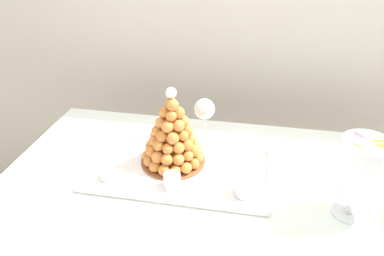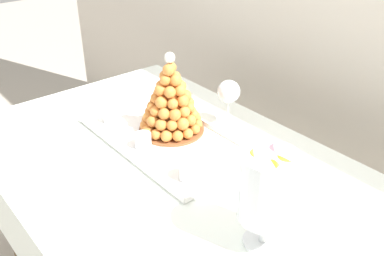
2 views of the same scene
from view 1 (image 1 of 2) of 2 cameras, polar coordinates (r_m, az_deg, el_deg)
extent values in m
cylinder|color=brown|center=(1.90, -15.66, -9.09)|extent=(0.04, 0.04, 0.74)
cube|color=brown|center=(1.20, 7.51, -10.79)|extent=(1.60, 0.88, 0.02)
cube|color=white|center=(1.20, 7.54, -10.37)|extent=(1.66, 0.94, 0.00)
cube|color=white|center=(1.65, 8.37, -3.36)|extent=(1.66, 0.01, 0.26)
cube|color=white|center=(1.54, -25.96, -9.47)|extent=(0.01, 0.94, 0.26)
cube|color=white|center=(1.27, -2.05, -7.02)|extent=(0.62, 0.34, 0.01)
cube|color=white|center=(1.14, -3.90, -11.55)|extent=(0.62, 0.01, 0.02)
cube|color=white|center=(1.40, -0.60, -2.55)|extent=(0.62, 0.01, 0.02)
cube|color=white|center=(1.35, -15.10, -4.93)|extent=(0.01, 0.34, 0.02)
cube|color=white|center=(1.24, 12.24, -8.00)|extent=(0.01, 0.34, 0.02)
cylinder|color=white|center=(1.27, -2.06, -6.87)|extent=(0.31, 0.31, 0.00)
cylinder|color=brown|center=(1.31, -3.03, -5.24)|extent=(0.23, 0.23, 0.01)
cone|color=#BD6A2F|center=(1.24, -3.18, -0.50)|extent=(0.16, 0.16, 0.24)
sphere|color=orange|center=(1.28, 1.01, -4.82)|extent=(0.04, 0.04, 0.04)
sphere|color=orange|center=(1.31, 0.94, -3.87)|extent=(0.04, 0.04, 0.04)
sphere|color=orange|center=(1.34, 0.20, -3.05)|extent=(0.04, 0.04, 0.04)
sphere|color=orange|center=(1.36, -1.03, -2.48)|extent=(0.04, 0.04, 0.04)
sphere|color=orange|center=(1.37, -2.57, -2.19)|extent=(0.04, 0.04, 0.04)
sphere|color=orange|center=(1.37, -4.18, -2.27)|extent=(0.04, 0.04, 0.04)
sphere|color=orange|center=(1.36, -5.62, -2.79)|extent=(0.04, 0.04, 0.04)
sphere|color=orange|center=(1.33, -6.68, -3.46)|extent=(0.04, 0.04, 0.04)
sphere|color=orange|center=(1.30, -7.15, -4.45)|extent=(0.04, 0.04, 0.04)
sphere|color=orange|center=(1.27, -6.94, -5.31)|extent=(0.04, 0.04, 0.04)
sphere|color=orange|center=(1.24, -6.00, -6.16)|extent=(0.04, 0.04, 0.04)
sphere|color=orange|center=(1.23, -4.49, -6.76)|extent=(0.04, 0.04, 0.04)
sphere|color=orange|center=(1.22, -2.69, -6.81)|extent=(0.04, 0.04, 0.04)
sphere|color=orange|center=(1.23, -0.96, -6.41)|extent=(0.04, 0.04, 0.04)
sphere|color=orange|center=(1.25, 0.35, -5.73)|extent=(0.04, 0.04, 0.04)
sphere|color=orange|center=(1.29, 0.41, -2.80)|extent=(0.04, 0.04, 0.04)
sphere|color=orange|center=(1.31, -0.26, -1.92)|extent=(0.04, 0.04, 0.04)
sphere|color=orange|center=(1.34, -1.52, -1.44)|extent=(0.04, 0.04, 0.04)
sphere|color=orange|center=(1.34, -3.09, -1.26)|extent=(0.04, 0.04, 0.04)
sphere|color=orange|center=(1.34, -4.68, -1.41)|extent=(0.04, 0.04, 0.04)
sphere|color=orange|center=(1.32, -5.93, -2.10)|extent=(0.04, 0.04, 0.04)
sphere|color=orange|center=(1.29, -6.60, -2.93)|extent=(0.04, 0.04, 0.04)
sphere|color=orange|center=(1.26, -6.49, -3.81)|extent=(0.04, 0.04, 0.04)
sphere|color=orange|center=(1.23, -5.55, -4.69)|extent=(0.04, 0.04, 0.04)
sphere|color=orange|center=(1.21, -4.00, -5.06)|extent=(0.04, 0.04, 0.04)
sphere|color=orange|center=(1.21, -2.20, -5.06)|extent=(0.04, 0.04, 0.04)
sphere|color=orange|center=(1.23, -0.64, -4.49)|extent=(0.04, 0.04, 0.04)
sphere|color=orange|center=(1.25, 0.29, -3.69)|extent=(0.04, 0.04, 0.04)
sphere|color=orange|center=(1.28, -0.53, -1.03)|extent=(0.04, 0.04, 0.04)
sphere|color=orange|center=(1.31, -1.69, -0.38)|extent=(0.04, 0.04, 0.04)
sphere|color=orange|center=(1.31, -3.26, -0.32)|extent=(0.04, 0.04, 0.04)
sphere|color=orange|center=(1.30, -4.80, -0.47)|extent=(0.04, 0.04, 0.04)
sphere|color=orange|center=(1.28, -5.85, -1.27)|extent=(0.04, 0.04, 0.04)
sphere|color=orange|center=(1.25, -6.10, -2.02)|extent=(0.04, 0.04, 0.04)
sphere|color=orange|center=(1.22, -5.39, -2.83)|extent=(0.04, 0.04, 0.04)
sphere|color=orange|center=(1.20, -3.90, -3.35)|extent=(0.04, 0.04, 0.04)
sphere|color=orange|center=(1.20, -2.14, -3.22)|extent=(0.04, 0.04, 0.04)
sphere|color=orange|center=(1.22, -0.74, -2.76)|extent=(0.04, 0.04, 0.04)
sphere|color=orange|center=(1.25, -0.16, -1.85)|extent=(0.04, 0.04, 0.04)
sphere|color=orange|center=(1.27, -1.59, 0.52)|extent=(0.04, 0.04, 0.04)
sphere|color=orange|center=(1.29, -3.26, 0.75)|extent=(0.04, 0.04, 0.04)
sphere|color=orange|center=(1.27, -4.90, 0.46)|extent=(0.04, 0.04, 0.04)
sphere|color=orange|center=(1.24, -5.58, -0.54)|extent=(0.04, 0.04, 0.04)
sphere|color=orange|center=(1.21, -4.87, -1.36)|extent=(0.04, 0.04, 0.04)
sphere|color=orange|center=(1.20, -3.10, -1.67)|extent=(0.04, 0.04, 0.04)
sphere|color=orange|center=(1.21, -1.39, -1.25)|extent=(0.04, 0.04, 0.04)
sphere|color=orange|center=(1.24, -0.79, -0.32)|extent=(0.04, 0.04, 0.04)
sphere|color=orange|center=(1.25, -2.54, 1.75)|extent=(0.04, 0.04, 0.04)
sphere|color=orange|center=(1.25, -4.28, 1.66)|extent=(0.04, 0.04, 0.04)
sphere|color=orange|center=(1.22, -5.01, 0.85)|extent=(0.04, 0.04, 0.04)
sphere|color=orange|center=(1.19, -3.95, 0.19)|extent=(0.04, 0.04, 0.04)
sphere|color=orange|center=(1.20, -2.13, 0.37)|extent=(0.04, 0.04, 0.04)
sphere|color=orange|center=(1.23, -1.46, 1.12)|extent=(0.04, 0.04, 0.04)
sphere|color=orange|center=(1.23, -3.21, 2.93)|extent=(0.04, 0.04, 0.04)
sphere|color=orange|center=(1.21, -4.45, 2.56)|extent=(0.04, 0.04, 0.04)
sphere|color=orange|center=(1.18, -3.34, 1.95)|extent=(0.04, 0.04, 0.04)
sphere|color=orange|center=(1.20, -2.11, 2.45)|extent=(0.04, 0.04, 0.04)
sphere|color=orange|center=(1.20, -3.48, 4.19)|extent=(0.04, 0.04, 0.04)
sphere|color=orange|center=(1.18, -3.17, 3.70)|extent=(0.04, 0.04, 0.04)
sphere|color=white|center=(1.17, -3.38, 5.66)|extent=(0.04, 0.04, 0.04)
cylinder|color=silver|center=(1.25, -13.46, -6.89)|extent=(0.05, 0.05, 0.05)
cylinder|color=gold|center=(1.26, -13.39, -7.37)|extent=(0.05, 0.05, 0.02)
cylinder|color=#EAC166|center=(1.25, -13.48, -6.75)|extent=(0.05, 0.05, 0.01)
sphere|color=brown|center=(1.24, -13.76, -6.50)|extent=(0.01, 0.01, 0.01)
cylinder|color=silver|center=(1.18, -3.21, -8.46)|extent=(0.06, 0.06, 0.05)
cylinder|color=brown|center=(1.19, -3.19, -9.00)|extent=(0.05, 0.05, 0.02)
cylinder|color=#8C603D|center=(1.18, -3.21, -8.31)|extent=(0.05, 0.05, 0.02)
sphere|color=brown|center=(1.17, -3.53, -8.01)|extent=(0.02, 0.02, 0.02)
cylinder|color=silver|center=(1.16, 8.37, -9.37)|extent=(0.06, 0.06, 0.06)
cylinder|color=#F4EAC6|center=(1.17, 8.31, -9.98)|extent=(0.05, 0.05, 0.02)
cylinder|color=white|center=(1.16, 8.39, -9.20)|extent=(0.05, 0.05, 0.02)
sphere|color=brown|center=(1.15, 8.59, -8.73)|extent=(0.02, 0.02, 0.02)
cylinder|color=white|center=(1.21, 23.79, -12.35)|extent=(0.10, 0.10, 0.01)
cylinder|color=white|center=(1.18, 24.22, -10.79)|extent=(0.02, 0.02, 0.08)
cylinder|color=white|center=(1.11, 25.57, -5.79)|extent=(0.14, 0.14, 0.17)
cylinder|color=#E54C47|center=(1.15, 25.45, -8.70)|extent=(0.05, 0.05, 0.05)
cylinder|color=pink|center=(1.18, 24.43, -7.52)|extent=(0.06, 0.05, 0.06)
cylinder|color=#D199D8|center=(1.15, 23.53, -8.30)|extent=(0.05, 0.05, 0.05)
cylinder|color=#72B2E0|center=(1.13, 24.81, -9.10)|extent=(0.06, 0.06, 0.06)
cylinder|color=#D199D8|center=(1.16, 26.17, -7.20)|extent=(0.05, 0.05, 0.04)
cylinder|color=#D199D8|center=(1.15, 24.15, -6.83)|extent=(0.06, 0.05, 0.06)
cylinder|color=brown|center=(1.11, 24.22, -8.19)|extent=(0.06, 0.05, 0.04)
cylinder|color=#F9A54C|center=(1.12, 26.12, -8.52)|extent=(0.07, 0.05, 0.07)
cylinder|color=#E54C47|center=(1.13, 25.36, -6.32)|extent=(0.07, 0.05, 0.07)
cylinder|color=#E54C47|center=(1.12, 24.34, -6.66)|extent=(0.06, 0.05, 0.06)
cylinder|color=#9ED860|center=(1.11, 27.02, -7.64)|extent=(0.06, 0.05, 0.06)
cylinder|color=#72B2E0|center=(1.12, 25.03, -5.20)|extent=(0.06, 0.06, 0.05)
cylinder|color=yellow|center=(1.10, 24.95, -5.86)|extent=(0.06, 0.05, 0.05)
cylinder|color=#E54C47|center=(1.10, 26.30, -6.39)|extent=(0.06, 0.06, 0.04)
cylinder|color=#D199D8|center=(1.12, 26.48, -5.65)|extent=(0.05, 0.05, 0.05)
cylinder|color=#F9A54C|center=(1.10, 25.03, -4.41)|extent=(0.07, 0.05, 0.07)
cylinder|color=#F9A54C|center=(1.07, 25.37, -5.60)|extent=(0.06, 0.05, 0.05)
cylinder|color=yellow|center=(1.11, 27.57, -4.83)|extent=(0.06, 0.06, 0.05)
cylinder|color=#72B2E0|center=(1.08, 24.27, -3.48)|extent=(0.06, 0.05, 0.05)
cylinder|color=#D199D8|center=(1.08, 26.59, -4.28)|extent=(0.07, 0.05, 0.07)
cylinder|color=#F9A54C|center=(1.10, 26.63, -3.41)|extent=(0.06, 0.05, 0.05)
cylinder|color=yellow|center=(1.05, 25.22, -3.13)|extent=(0.06, 0.05, 0.05)
cylinder|color=yellow|center=(1.06, 27.81, -3.62)|extent=(0.06, 0.05, 0.06)
cylinder|color=yellow|center=(1.10, 27.40, -2.39)|extent=(0.05, 0.05, 0.05)
cylinder|color=pink|center=(1.10, 25.34, -1.77)|extent=(0.07, 0.06, 0.07)
cylinder|color=silver|center=(1.46, 1.91, -1.49)|extent=(0.06, 0.06, 0.00)
cylinder|color=silver|center=(1.44, 1.94, 0.12)|extent=(0.01, 0.01, 0.09)
sphere|color=silver|center=(1.40, 2.00, 3.07)|extent=(0.08, 0.08, 0.08)
camera|label=2|loc=(0.86, 85.90, 3.43)|focal=40.39mm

